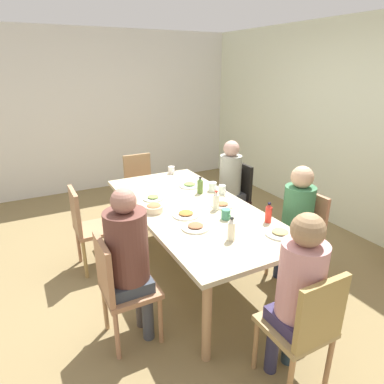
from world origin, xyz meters
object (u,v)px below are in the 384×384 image
(person_4, at_px, (229,180))
(bottle_2, at_px, (231,229))
(plate_2, at_px, (280,233))
(bottle_0, at_px, (200,186))
(chair_3, at_px, (305,325))
(person_3, at_px, (299,287))
(chair_4, at_px, (235,194))
(chair_1, at_px, (140,183))
(person_5, at_px, (129,254))
(plate_1, at_px, (222,205))
(chair_2, at_px, (301,232))
(cup_3, at_px, (213,187))
(bottle_3, at_px, (216,201))
(chair_5, at_px, (119,285))
(plate_3, at_px, (195,227))
(person_2, at_px, (297,215))
(chair_0, at_px, (87,224))
(bottle_1, at_px, (269,213))
(plate_0, at_px, (190,185))
(cup_1, at_px, (226,214))
(plate_4, at_px, (153,198))
(cup_0, at_px, (172,170))
(plate_5, at_px, (186,214))
(dining_table, at_px, (192,212))
(bowl_0, at_px, (154,208))
(cup_2, at_px, (222,190))

(person_4, relative_size, bottle_2, 6.24)
(plate_2, height_order, bottle_0, bottle_0)
(chair_3, height_order, person_3, person_3)
(chair_3, relative_size, chair_4, 1.00)
(chair_3, bearing_deg, chair_1, 180.00)
(person_5, xyz_separation_m, plate_1, (-0.44, 1.09, 0.01))
(chair_1, bearing_deg, chair_2, 23.52)
(chair_4, relative_size, cup_3, 7.26)
(bottle_3, bearing_deg, person_3, -7.52)
(chair_3, height_order, chair_5, same)
(plate_3, bearing_deg, person_5, -77.30)
(person_2, height_order, cup_3, person_2)
(chair_0, relative_size, plate_3, 3.77)
(plate_3, relative_size, bottle_2, 1.24)
(chair_4, relative_size, bottle_1, 4.92)
(person_3, height_order, cup_3, person_3)
(plate_0, xyz_separation_m, cup_1, (0.93, -0.11, 0.03))
(plate_4, xyz_separation_m, cup_0, (-0.71, 0.54, 0.03))
(person_5, distance_m, bottle_0, 1.37)
(plate_3, relative_size, cup_0, 2.06)
(person_4, relative_size, plate_1, 5.67)
(chair_0, distance_m, plate_5, 1.09)
(cup_3, bearing_deg, chair_2, 31.05)
(plate_3, relative_size, bottle_0, 1.31)
(bottle_1, bearing_deg, plate_4, -144.64)
(plate_4, relative_size, bottle_2, 1.09)
(chair_1, distance_m, bottle_0, 1.31)
(person_4, bearing_deg, bottle_2, -33.30)
(dining_table, relative_size, bowl_0, 13.61)
(chair_1, height_order, bottle_2, bottle_2)
(cup_0, height_order, bottle_3, bottle_3)
(bottle_2, bearing_deg, person_5, -101.86)
(chair_0, relative_size, person_4, 0.75)
(person_5, bearing_deg, plate_0, 135.80)
(plate_0, bearing_deg, dining_table, -25.17)
(bowl_0, bearing_deg, chair_1, 165.61)
(plate_0, distance_m, bottle_3, 0.71)
(person_5, bearing_deg, cup_2, 119.67)
(chair_4, bearing_deg, cup_0, -127.41)
(plate_0, bearing_deg, chair_5, -46.49)
(chair_4, height_order, cup_3, chair_4)
(chair_4, relative_size, plate_0, 3.76)
(cup_2, bearing_deg, cup_1, -29.51)
(plate_2, xyz_separation_m, bottle_3, (-0.68, -0.20, 0.08))
(chair_5, relative_size, person_5, 0.71)
(chair_2, distance_m, person_4, 1.17)
(plate_2, bearing_deg, bottle_1, 164.32)
(chair_3, bearing_deg, cup_1, 173.20)
(person_2, xyz_separation_m, cup_0, (-1.64, -0.55, 0.08))
(plate_2, height_order, bottle_2, bottle_2)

